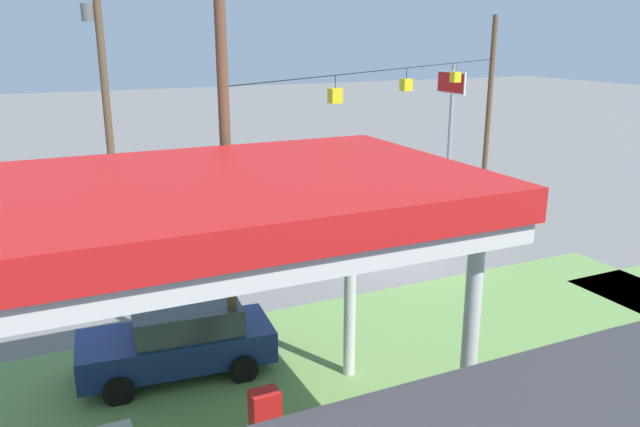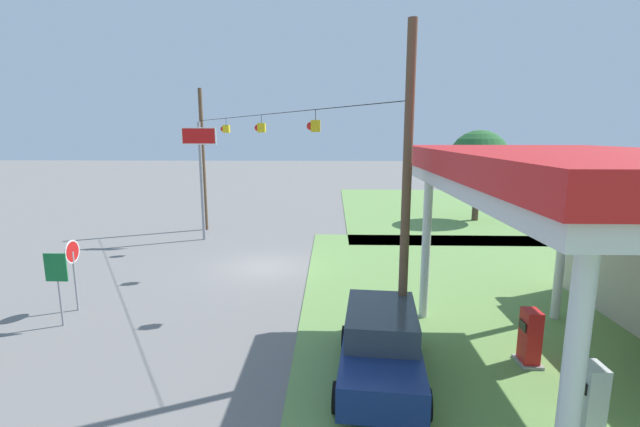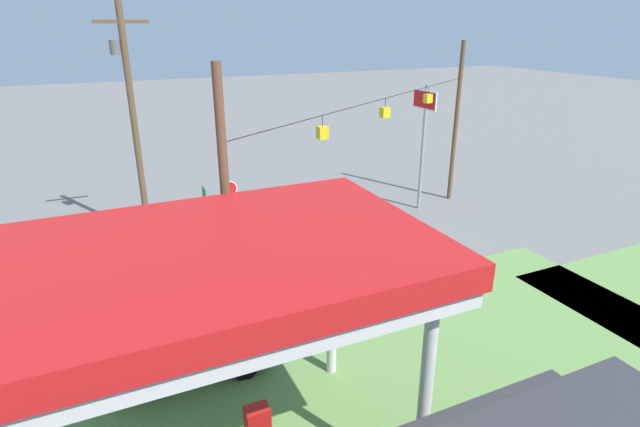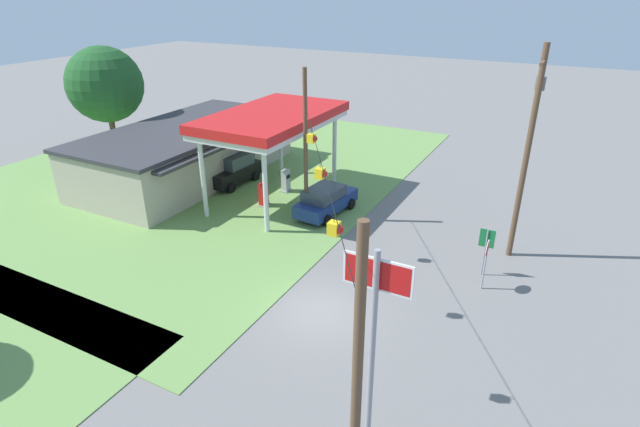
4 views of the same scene
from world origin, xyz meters
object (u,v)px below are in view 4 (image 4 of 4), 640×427
Objects in this scene: tree_behind_station at (105,85)px; utility_pole_main at (528,146)px; stop_sign_overhead at (375,316)px; fuel_pump_near at (264,195)px; car_at_pumps_front at (326,200)px; car_at_pumps_rear at (233,169)px; gas_station_store at (188,152)px; fuel_pump_far at (286,181)px; stop_sign_roadside at (487,254)px; route_sign at (486,243)px; gas_station_canopy at (272,121)px.

utility_pole_main is at bearing -93.27° from tree_behind_station.
fuel_pump_near is at bearing 43.49° from stop_sign_overhead.
car_at_pumps_front is 0.70× the size of stop_sign_overhead.
tree_behind_station is at bearing -88.44° from car_at_pumps_rear.
gas_station_store is 3.83m from car_at_pumps_rear.
fuel_pump_far is (0.65, -7.73, -1.11)m from gas_station_store.
car_at_pumps_front is at bearing -111.14° from stop_sign_roadside.
tree_behind_station is (1.77, 19.62, 4.87)m from car_at_pumps_front.
gas_station_store is 10.52× the size of fuel_pump_near.
gas_station_store is 8.85m from tree_behind_station.
fuel_pump_near is at bearing 105.53° from car_at_pumps_front.
utility_pole_main is at bearing -97.46° from fuel_pump_far.
utility_pole_main reaches higher than route_sign.
fuel_pump_near is 0.23× the size of stop_sign_overhead.
stop_sign_overhead is 32.43m from tree_behind_station.
fuel_pump_near is 0.34× the size of car_at_pumps_rear.
gas_station_canopy is 3.96× the size of stop_sign_roadside.
route_sign reaches higher than fuel_pump_near.
fuel_pump_near is 2.67m from fuel_pump_far.
gas_station_canopy is 0.62× the size of gas_station_store.
route_sign reaches higher than fuel_pump_far.
fuel_pump_near is 15.52m from utility_pole_main.
car_at_pumps_rear is at bearing 76.82° from route_sign.
gas_station_canopy is at bearing -94.20° from tree_behind_station.
stop_sign_roadside is 10.64m from stop_sign_overhead.
fuel_pump_far is 20.76m from stop_sign_overhead.
route_sign is 4.98m from utility_pole_main.
stop_sign_roadside is 0.29× the size of tree_behind_station.
fuel_pump_near is 0.33× the size of car_at_pumps_front.
fuel_pump_near is at bearing 180.00° from fuel_pump_far.
car_at_pumps_rear is 12.58m from tree_behind_station.
tree_behind_station reaches higher than fuel_pump_near.
utility_pole_main reaches higher than car_at_pumps_rear.
stop_sign_overhead is 11.83m from route_sign.
route_sign is at bearing -97.93° from fuel_pump_near.
gas_station_canopy is 6.48× the size of fuel_pump_far.
utility_pole_main is 1.21× the size of tree_behind_station.
utility_pole_main is (-1.92, -14.63, 5.10)m from fuel_pump_far.
gas_station_canopy is 4.13× the size of route_sign.
stop_sign_roadside is at bearing -112.59° from fuel_pump_far.
fuel_pump_near is at bearing -102.73° from stop_sign_roadside.
tree_behind_station is (0.46, 7.91, 3.94)m from gas_station_store.
fuel_pump_far is at bearing 98.85° from car_at_pumps_rear.
utility_pole_main is at bearing -87.07° from fuel_pump_near.
route_sign is (-2.63, -9.81, 0.80)m from car_at_pumps_front.
car_at_pumps_rear is 23.06m from stop_sign_overhead.
utility_pole_main is (2.67, -0.85, 4.12)m from route_sign.
stop_sign_overhead is at bearing 49.63° from car_at_pumps_rear.
tree_behind_station is (15.81, 28.29, 1.14)m from stop_sign_overhead.
route_sign reaches higher than car_at_pumps_front.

